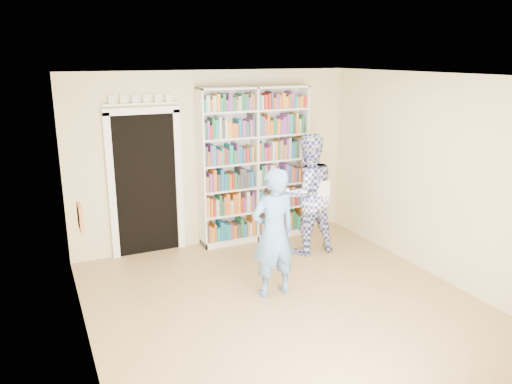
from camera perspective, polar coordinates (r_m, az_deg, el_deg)
floor at (r=6.09m, az=3.92°, el=-13.23°), size 5.00×5.00×0.00m
ceiling at (r=5.35m, az=4.46°, el=13.06°), size 5.00×5.00×0.00m
wall_back at (r=7.79m, az=-4.70°, el=3.77°), size 4.50×0.00×4.50m
wall_left at (r=4.95m, az=-19.42°, el=-3.96°), size 0.00×5.00×5.00m
wall_right at (r=6.91m, az=20.77°, el=1.30°), size 0.00×5.00×5.00m
bookshelf at (r=7.89m, az=-0.23°, el=3.15°), size 1.78×0.33×2.45m
doorway at (r=7.51m, az=-12.51°, el=1.68°), size 1.10×0.08×2.43m
wall_art at (r=5.12m, az=-19.47°, el=-2.72°), size 0.03×0.25×0.25m
man_blue at (r=6.12m, az=2.02°, el=-4.68°), size 0.61×0.42×1.63m
man_plaid at (r=7.47m, az=5.86°, el=-0.25°), size 0.90×0.70×1.82m
paper_sheet at (r=7.28m, az=7.74°, el=0.09°), size 0.21×0.01×0.30m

